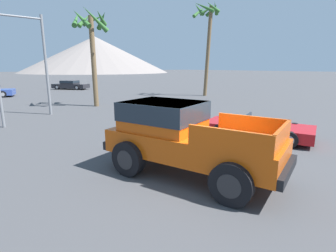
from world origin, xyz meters
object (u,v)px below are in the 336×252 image
object	(u,v)px
red_convertible_car	(258,129)
parked_car_dark	(70,85)
orange_pickup_truck	(182,134)
traffic_light_main	(16,45)
palm_tree_tall	(91,35)
palm_tree_short	(207,27)

from	to	relation	value
red_convertible_car	parked_car_dark	world-z (taller)	parked_car_dark
orange_pickup_truck	parked_car_dark	distance (m)	30.66
red_convertible_car	traffic_light_main	world-z (taller)	traffic_light_main
orange_pickup_truck	palm_tree_tall	distance (m)	14.59
red_convertible_car	palm_tree_short	distance (m)	17.40
parked_car_dark	traffic_light_main	world-z (taller)	traffic_light_main
red_convertible_car	orange_pickup_truck	bearing A→B (deg)	167.46
red_convertible_car	palm_tree_tall	world-z (taller)	palm_tree_tall
palm_tree_short	palm_tree_tall	bearing A→B (deg)	175.91
traffic_light_main	palm_tree_tall	world-z (taller)	palm_tree_tall
parked_car_dark	palm_tree_short	bearing A→B (deg)	77.53
orange_pickup_truck	traffic_light_main	bearing A→B (deg)	79.96
orange_pickup_truck	parked_car_dark	size ratio (longest dim) A/B	1.12
red_convertible_car	traffic_light_main	size ratio (longest dim) A/B	0.79
palm_tree_tall	palm_tree_short	distance (m)	11.88
traffic_light_main	palm_tree_tall	size ratio (longest dim) A/B	0.85
orange_pickup_truck	palm_tree_short	size ratio (longest dim) A/B	0.59
parked_car_dark	palm_tree_tall	world-z (taller)	palm_tree_tall
palm_tree_short	orange_pickup_truck	bearing A→B (deg)	-141.63
orange_pickup_truck	palm_tree_short	world-z (taller)	palm_tree_short
parked_car_dark	palm_tree_short	size ratio (longest dim) A/B	0.53
orange_pickup_truck	palm_tree_short	distance (m)	20.97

